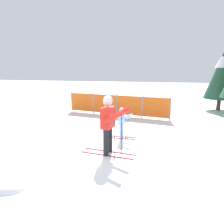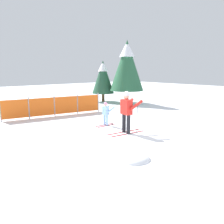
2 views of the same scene
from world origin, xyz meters
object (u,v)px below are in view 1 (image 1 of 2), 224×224
Objects in this scene: skier_adult at (109,120)px; conifer_near at (222,75)px; skier_child at (122,120)px; safety_fence at (117,105)px.

skier_adult is 9.17m from conifer_near.
skier_adult is at bearing -122.08° from conifer_near.
skier_child is at bearing 93.00° from skier_adult.
skier_child is at bearing -75.94° from safety_fence.
safety_fence is (-0.75, 5.06, -0.46)m from skier_adult.
safety_fence is at bearing -154.53° from conifer_near.
skier_adult is 1.56× the size of skier_child.
conifer_near is at bearing 25.47° from safety_fence.
safety_fence is (-0.88, 3.53, -0.07)m from skier_child.
skier_adult reaches higher than skier_child.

